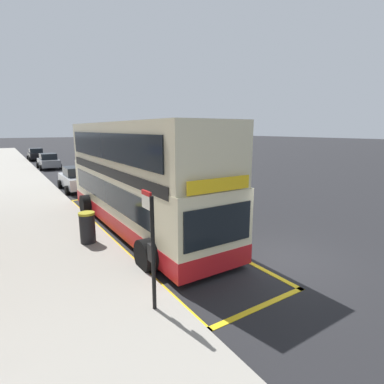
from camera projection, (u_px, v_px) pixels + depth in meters
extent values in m
plane|color=black|center=(70.00, 164.00, 35.94)|extent=(260.00, 260.00, 0.00)
cube|color=gray|center=(2.00, 168.00, 32.20)|extent=(6.00, 76.00, 0.14)
cube|color=beige|center=(137.00, 196.00, 12.64)|extent=(2.53, 11.17, 2.30)
cube|color=beige|center=(135.00, 146.00, 12.21)|extent=(2.50, 10.95, 1.90)
cube|color=red|center=(138.00, 215.00, 12.82)|extent=(2.55, 11.19, 0.60)
cube|color=black|center=(136.00, 169.00, 12.40)|extent=(2.56, 10.28, 0.36)
cube|color=black|center=(104.00, 191.00, 12.23)|extent=(0.04, 8.94, 0.90)
cube|color=black|center=(104.00, 146.00, 11.52)|extent=(0.04, 9.83, 1.00)
cube|color=black|center=(219.00, 226.00, 7.99)|extent=(2.22, 0.04, 1.10)
cube|color=yellow|center=(220.00, 185.00, 7.76)|extent=(2.02, 0.04, 0.36)
cylinder|color=black|center=(149.00, 255.00, 8.80)|extent=(0.56, 1.00, 1.00)
cylinder|color=black|center=(221.00, 237.00, 10.24)|extent=(0.56, 1.00, 1.00)
cylinder|color=black|center=(87.00, 205.00, 14.62)|extent=(0.56, 1.00, 1.00)
cylinder|color=black|center=(139.00, 198.00, 16.06)|extent=(0.56, 1.00, 1.00)
cube|color=gold|center=(107.00, 235.00, 11.90)|extent=(0.16, 13.90, 0.01)
cube|color=gold|center=(173.00, 222.00, 13.51)|extent=(0.16, 13.90, 0.01)
cube|color=gold|center=(259.00, 307.00, 7.07)|extent=(3.17, 0.16, 0.01)
cube|color=gold|center=(97.00, 198.00, 18.34)|extent=(3.17, 0.16, 0.01)
cylinder|color=black|center=(153.00, 255.00, 6.53)|extent=(0.09, 0.09, 2.62)
cube|color=silver|center=(147.00, 202.00, 6.50)|extent=(0.05, 0.42, 0.30)
cube|color=red|center=(146.00, 193.00, 6.46)|extent=(0.05, 0.42, 0.10)
cube|color=black|center=(151.00, 253.00, 6.61)|extent=(0.06, 0.28, 0.40)
cube|color=black|center=(36.00, 155.00, 40.33)|extent=(1.76, 4.20, 0.72)
cube|color=black|center=(36.00, 150.00, 40.11)|extent=(1.52, 1.90, 0.60)
cylinder|color=black|center=(28.00, 158.00, 40.98)|extent=(0.22, 0.60, 0.60)
cylinder|color=black|center=(43.00, 157.00, 41.97)|extent=(0.22, 0.60, 0.60)
cylinder|color=black|center=(30.00, 159.00, 38.84)|extent=(0.22, 0.60, 0.60)
cylinder|color=black|center=(45.00, 158.00, 39.84)|extent=(0.22, 0.60, 0.60)
cube|color=#B2B5BA|center=(77.00, 181.00, 20.60)|extent=(1.76, 4.20, 0.72)
cube|color=black|center=(77.00, 171.00, 20.38)|extent=(1.52, 1.90, 0.60)
cylinder|color=black|center=(60.00, 184.00, 21.24)|extent=(0.22, 0.60, 0.60)
cylinder|color=black|center=(87.00, 182.00, 22.24)|extent=(0.22, 0.60, 0.60)
cylinder|color=black|center=(67.00, 190.00, 19.11)|extent=(0.22, 0.60, 0.60)
cylinder|color=black|center=(97.00, 187.00, 20.10)|extent=(0.22, 0.60, 0.60)
cube|color=slate|center=(49.00, 162.00, 31.71)|extent=(1.76, 4.20, 0.72)
cube|color=black|center=(48.00, 156.00, 31.50)|extent=(1.52, 1.90, 0.60)
cylinder|color=black|center=(38.00, 165.00, 32.36)|extent=(0.22, 0.60, 0.60)
cylinder|color=black|center=(56.00, 164.00, 33.36)|extent=(0.22, 0.60, 0.60)
cylinder|color=black|center=(41.00, 168.00, 30.22)|extent=(0.22, 0.60, 0.60)
cylinder|color=black|center=(61.00, 167.00, 31.22)|extent=(0.22, 0.60, 0.60)
cube|color=#B2B5BA|center=(110.00, 156.00, 38.68)|extent=(1.76, 4.20, 0.72)
cube|color=black|center=(110.00, 151.00, 38.47)|extent=(1.52, 1.90, 0.60)
cylinder|color=black|center=(100.00, 159.00, 39.33)|extent=(0.22, 0.60, 0.60)
cylinder|color=black|center=(114.00, 158.00, 40.32)|extent=(0.22, 0.60, 0.60)
cylinder|color=black|center=(107.00, 161.00, 37.19)|extent=(0.22, 0.60, 0.60)
cylinder|color=black|center=(121.00, 160.00, 38.19)|extent=(0.22, 0.60, 0.60)
cylinder|color=black|center=(88.00, 229.00, 10.65)|extent=(0.54, 0.54, 1.04)
cylinder|color=#A5991E|center=(86.00, 214.00, 10.54)|extent=(0.56, 0.56, 0.08)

